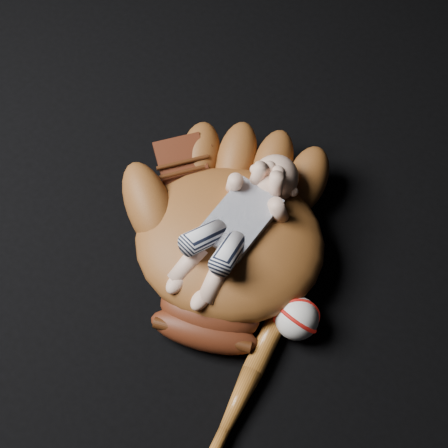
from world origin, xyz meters
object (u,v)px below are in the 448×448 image
object	(u,v)px
baseball	(297,318)
baseball_glove	(230,237)
baseball_bat	(247,383)
newborn_baby	(232,228)

from	to	relation	value
baseball	baseball_glove	bearing A→B (deg)	166.79
baseball_glove	baseball_bat	world-z (taller)	baseball_glove
newborn_baby	baseball_glove	bearing A→B (deg)	149.86
baseball_bat	baseball	distance (m)	0.15
newborn_baby	baseball	xyz separation A→B (m)	(0.18, -0.04, -0.09)
baseball_glove	baseball	world-z (taller)	baseball_glove
baseball_bat	baseball	size ratio (longest dim) A/B	5.17
baseball_glove	newborn_baby	world-z (taller)	newborn_baby
baseball_glove	baseball_bat	bearing A→B (deg)	-68.12
newborn_baby	baseball_bat	size ratio (longest dim) A/B	0.80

